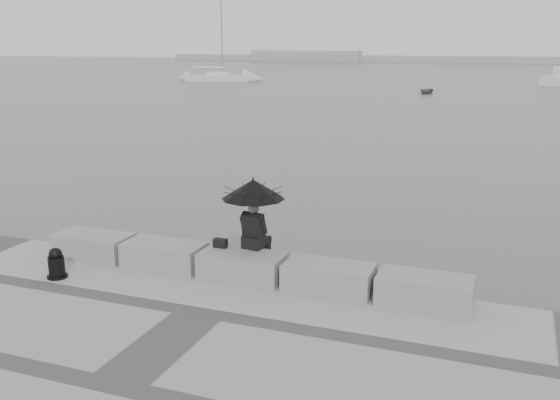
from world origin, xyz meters
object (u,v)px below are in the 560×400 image
at_px(mooring_bollard, 56,265).
at_px(dinghy, 427,91).
at_px(seated_person, 253,197).
at_px(sailboat_left, 219,77).

xyz_separation_m(mooring_bollard, dinghy, (-0.73, 54.62, -0.51)).
height_order(seated_person, sailboat_left, sailboat_left).
xyz_separation_m(seated_person, sailboat_left, (-31.95, 63.09, -1.49)).
bearing_deg(seated_person, sailboat_left, 126.07).
relative_size(seated_person, sailboat_left, 0.11).
relative_size(seated_person, dinghy, 0.48).
bearing_deg(mooring_bollard, dinghy, 90.76).
height_order(seated_person, dinghy, seated_person).
distance_m(sailboat_left, dinghy, 29.63).
xyz_separation_m(seated_person, mooring_bollard, (-3.37, -1.63, -1.26)).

